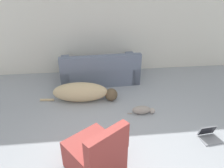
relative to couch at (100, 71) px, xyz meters
name	(u,v)px	position (x,y,z in m)	size (l,w,h in m)	color
wall_back	(108,23)	(0.26, 0.63, 1.05)	(7.10, 0.06, 2.63)	silver
couch	(100,71)	(0.00, 0.00, 0.00)	(1.92, 0.98, 0.80)	slate
dog	(83,92)	(-0.41, -0.92, -0.06)	(1.68, 0.51, 0.42)	tan
cat	(143,110)	(0.75, -1.53, -0.18)	(0.54, 0.18, 0.17)	gray
laptop_open	(209,135)	(1.69, -2.33, -0.20)	(0.33, 0.30, 0.21)	gray
side_chair	(96,155)	(-0.21, -2.78, 0.01)	(0.92, 0.93, 0.83)	#993833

